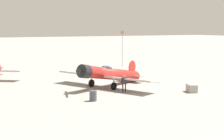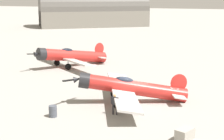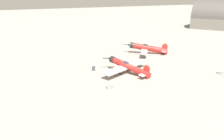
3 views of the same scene
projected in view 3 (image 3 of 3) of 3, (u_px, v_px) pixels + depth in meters
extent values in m
plane|color=gray|center=(130.00, 74.00, 48.78)|extent=(400.00, 400.00, 0.00)
cylinder|color=red|center=(130.00, 67.00, 48.36)|extent=(4.92, 9.16, 2.82)
cylinder|color=#232326|center=(113.00, 60.00, 50.89)|extent=(1.70, 1.57, 1.50)
cone|color=#232326|center=(110.00, 59.00, 51.26)|extent=(0.78, 0.81, 0.66)
cube|color=black|center=(110.00, 58.00, 51.35)|extent=(3.05, 0.98, 0.45)
ellipsoid|color=black|center=(126.00, 63.00, 48.72)|extent=(1.41, 1.94, 0.95)
cube|color=#BCB7B2|center=(125.00, 67.00, 49.10)|extent=(12.10, 6.72, 0.51)
ellipsoid|color=red|center=(147.00, 69.00, 45.81)|extent=(0.81, 1.65, 1.85)
cube|color=#BCB7B2|center=(146.00, 74.00, 46.23)|extent=(3.56, 2.36, 0.28)
cylinder|color=#999BA0|center=(118.00, 69.00, 48.43)|extent=(0.14, 0.14, 1.02)
cylinder|color=black|center=(118.00, 72.00, 48.59)|extent=(0.50, 0.81, 0.80)
cylinder|color=#999BA0|center=(128.00, 66.00, 50.65)|extent=(0.14, 0.14, 1.02)
cylinder|color=black|center=(128.00, 68.00, 50.81)|extent=(0.50, 0.81, 0.80)
cylinder|color=black|center=(149.00, 78.00, 45.96)|extent=(0.20, 0.30, 0.28)
cylinder|color=red|center=(149.00, 48.00, 64.15)|extent=(8.73, 6.88, 2.82)
cylinder|color=#232326|center=(132.00, 45.00, 64.69)|extent=(1.83, 1.93, 1.69)
cone|color=#232326|center=(129.00, 45.00, 64.77)|extent=(0.90, 0.91, 0.73)
cube|color=black|center=(129.00, 45.00, 64.79)|extent=(2.58, 0.90, 0.46)
ellipsoid|color=black|center=(146.00, 45.00, 64.07)|extent=(1.89, 1.66, 0.92)
cube|color=#BCB7B2|center=(145.00, 49.00, 64.41)|extent=(8.62, 11.05, 0.41)
ellipsoid|color=red|center=(165.00, 47.00, 63.31)|extent=(1.47, 1.11, 1.92)
cube|color=#BCB7B2|center=(164.00, 51.00, 63.67)|extent=(2.89, 3.40, 0.26)
cylinder|color=#999BA0|center=(142.00, 51.00, 63.06)|extent=(0.14, 0.14, 1.00)
cylinder|color=black|center=(142.00, 53.00, 63.21)|extent=(0.77, 0.63, 0.80)
cylinder|color=#999BA0|center=(143.00, 49.00, 66.11)|extent=(0.14, 0.14, 1.00)
cylinder|color=black|center=(143.00, 50.00, 66.27)|extent=(0.77, 0.63, 0.80)
cylinder|color=black|center=(167.00, 54.00, 63.79)|extent=(0.29, 0.25, 0.28)
cylinder|color=#2D2D33|center=(112.00, 73.00, 47.52)|extent=(0.13, 0.13, 0.86)
cylinder|color=#2D2D33|center=(112.00, 73.00, 47.79)|extent=(0.13, 0.13, 0.86)
cube|color=#2D2D33|center=(112.00, 70.00, 47.42)|extent=(0.27, 0.48, 0.61)
sphere|color=tan|center=(112.00, 68.00, 47.29)|extent=(0.23, 0.23, 0.23)
cylinder|color=#2D2D33|center=(113.00, 70.00, 47.16)|extent=(0.09, 0.09, 0.57)
cylinder|color=#2D2D33|center=(111.00, 69.00, 47.67)|extent=(0.09, 0.09, 0.57)
cube|color=#9E998E|center=(111.00, 86.00, 41.19)|extent=(1.54, 1.26, 0.78)
cylinder|color=#474C56|center=(94.00, 68.00, 50.56)|extent=(0.64, 0.64, 0.92)
torus|color=#474C56|center=(94.00, 68.00, 50.50)|extent=(0.67, 0.67, 0.04)
torus|color=#474C56|center=(94.00, 69.00, 50.61)|extent=(0.67, 0.67, 0.04)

